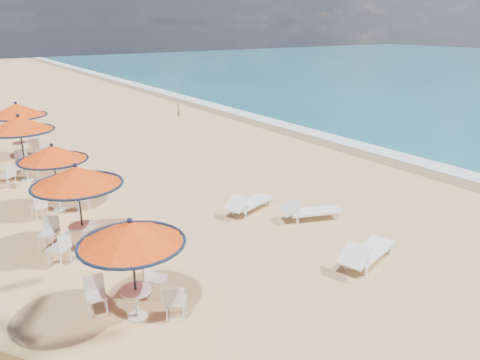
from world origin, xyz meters
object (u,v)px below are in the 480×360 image
object	(u,v)px
lounger_near	(366,252)
lounger_far	(248,203)
station_4	(19,115)
lounger_mid	(309,210)
station_0	(133,245)
station_1	(74,185)
station_3	(19,132)
station_2	(53,162)

from	to	relation	value
lounger_near	lounger_far	distance (m)	4.51
station_4	lounger_mid	xyz separation A→B (m)	(5.91, -12.33, -1.65)
station_0	lounger_mid	distance (m)	6.71
station_1	station_0	bearing A→B (deg)	-88.12
station_0	lounger_near	bearing A→B (deg)	-11.78
station_4	lounger_near	xyz separation A→B (m)	(5.18, -15.24, -1.62)
station_3	lounger_far	xyz separation A→B (m)	(5.29, -7.47, -1.59)
station_2	station_3	size ratio (longest dim) A/B	0.86
station_2	station_1	bearing A→B (deg)	-94.22
lounger_mid	lounger_far	distance (m)	1.98
lounger_near	station_2	bearing A→B (deg)	107.96
station_3	lounger_far	bearing A→B (deg)	-54.69
station_1	lounger_far	bearing A→B (deg)	-3.75
lounger_near	station_1	bearing A→B (deg)	123.62
station_2	lounger_mid	world-z (taller)	station_2
station_1	station_2	world-z (taller)	station_1
lounger_mid	lounger_near	bearing A→B (deg)	-83.85
station_4	station_3	bearing A→B (deg)	-100.02
station_0	station_4	distance (m)	14.08
station_0	station_4	bearing A→B (deg)	88.25
lounger_far	station_2	bearing A→B (deg)	125.89
station_4	station_1	bearing A→B (deg)	-93.02
station_1	lounger_mid	size ratio (longest dim) A/B	1.24
station_4	station_0	bearing A→B (deg)	-91.75
station_1	lounger_far	distance (m)	5.49
station_3	station_4	bearing A→B (deg)	79.98
station_2	station_3	xyz separation A→B (m)	(-0.27, 3.88, 0.26)
station_0	station_4	size ratio (longest dim) A/B	0.87
lounger_near	lounger_mid	bearing A→B (deg)	59.64
lounger_near	lounger_far	world-z (taller)	lounger_near
station_3	lounger_mid	bearing A→B (deg)	-54.30
station_3	station_4	world-z (taller)	station_3
station_1	station_3	xyz separation A→B (m)	(-0.03, 7.12, 0.04)
station_1	lounger_mid	distance (m)	6.92
station_0	lounger_near	xyz separation A→B (m)	(5.61, -1.17, -1.30)
lounger_far	station_1	bearing A→B (deg)	157.70
station_1	station_3	distance (m)	7.12
lounger_mid	lounger_far	bearing A→B (deg)	147.73
station_0	station_3	bearing A→B (deg)	90.81
lounger_far	station_4	bearing A→B (deg)	95.07
station_1	lounger_near	size ratio (longest dim) A/B	1.13
station_0	station_1	xyz separation A→B (m)	(-0.12, 3.65, 0.22)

